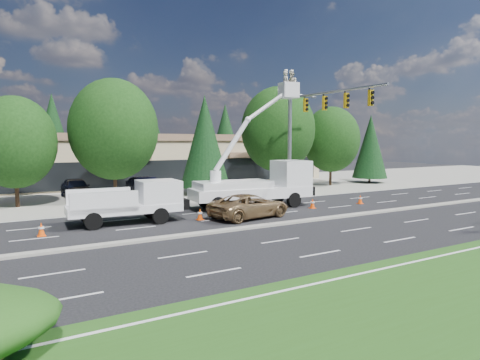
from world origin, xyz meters
TOP-DOWN VIEW (x-y plane):
  - ground at (0.00, 0.00)m, footprint 140.00×140.00m
  - concrete_apron at (0.00, 20.00)m, footprint 140.00×22.00m
  - road_median at (0.00, 0.00)m, footprint 120.00×0.55m
  - strip_mall at (0.00, 29.97)m, footprint 50.40×15.40m
  - tree_front_c at (-10.00, 15.00)m, footprint 5.72×5.72m
  - tree_front_d at (-3.00, 15.00)m, footprint 6.96×6.96m
  - tree_front_e at (5.00, 15.00)m, footprint 4.46×4.46m
  - tree_front_f at (13.00, 15.00)m, footprint 7.26×7.26m
  - tree_front_g at (20.00, 15.00)m, footprint 6.07×6.07m
  - tree_front_h at (26.00, 15.00)m, footprint 3.92×3.92m
  - tree_back_b at (-4.00, 42.00)m, footprint 5.59×5.59m
  - tree_back_c at (10.00, 42.00)m, footprint 4.46×4.46m
  - tree_back_d at (22.00, 42.00)m, footprint 5.48×5.48m
  - signal_mast at (10.03, 7.04)m, footprint 2.76×10.16m
  - utility_pickup at (-4.66, 4.83)m, footprint 6.44×2.85m
  - bucket_truck at (5.21, 6.09)m, footprint 9.16×3.64m
  - traffic_cone_a at (-9.63, 3.72)m, footprint 0.40×0.40m
  - traffic_cone_b at (-0.93, 3.69)m, footprint 0.40×0.40m
  - traffic_cone_c at (1.62, 3.72)m, footprint 0.40×0.40m
  - traffic_cone_d at (7.85, 3.70)m, footprint 0.40×0.40m
  - traffic_cone_e at (12.43, 3.56)m, footprint 0.40×0.40m
  - minivan at (2.03, 2.80)m, footprint 5.65×3.25m
  - parked_car_west at (-5.44, 18.21)m, footprint 1.99×4.93m
  - parked_car_east at (0.00, 16.29)m, footprint 2.33×5.20m

SIDE VIEW (x-z plane):
  - ground at x=0.00m, z-range 0.00..0.00m
  - concrete_apron at x=0.00m, z-range 0.00..0.01m
  - road_median at x=0.00m, z-range 0.00..0.12m
  - traffic_cone_a at x=-9.63m, z-range -0.01..0.69m
  - traffic_cone_b at x=-0.93m, z-range -0.01..0.69m
  - traffic_cone_c at x=1.62m, z-range -0.01..0.69m
  - traffic_cone_d at x=7.85m, z-range -0.01..0.69m
  - traffic_cone_e at x=12.43m, z-range -0.01..0.69m
  - minivan at x=2.03m, z-range 0.00..1.48m
  - parked_car_east at x=0.00m, z-range 0.00..1.66m
  - parked_car_west at x=-5.44m, z-range 0.00..1.68m
  - utility_pickup at x=-4.66m, z-range -0.21..2.20m
  - bucket_truck at x=5.21m, z-range -2.82..7.07m
  - strip_mall at x=0.00m, z-range 0.08..5.58m
  - tree_front_h at x=26.00m, z-range 0.28..8.02m
  - tree_front_c at x=-10.00m, z-range 0.68..8.61m
  - tree_back_c at x=10.00m, z-range 0.32..9.11m
  - tree_front_e at x=5.00m, z-range 0.32..9.11m
  - tree_front_g at x=20.00m, z-range 0.72..9.14m
  - tree_front_d at x=-3.00m, z-range 0.82..10.49m
  - tree_back_d at x=22.00m, z-range 0.39..11.19m
  - tree_front_f at x=13.00m, z-range 0.86..10.94m
  - tree_back_b at x=-4.00m, z-range 0.40..11.42m
  - signal_mast at x=10.03m, z-range 1.56..10.56m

